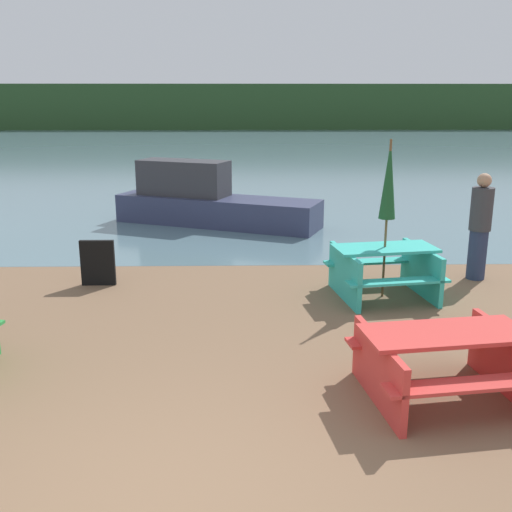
# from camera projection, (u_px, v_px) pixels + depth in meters

# --- Properties ---
(water) EXTENTS (60.00, 50.00, 0.00)m
(water) POSITION_uv_depth(u_px,v_px,m) (233.00, 148.00, 35.06)
(water) COLOR slate
(water) RESTS_ON ground_plane
(far_treeline) EXTENTS (80.00, 1.60, 4.00)m
(far_treeline) POSITION_uv_depth(u_px,v_px,m) (236.00, 107.00, 53.85)
(far_treeline) COLOR #284723
(far_treeline) RESTS_ON water
(picnic_table_red) EXTENTS (1.84, 1.60, 0.73)m
(picnic_table_red) POSITION_uv_depth(u_px,v_px,m) (444.00, 358.00, 6.07)
(picnic_table_red) COLOR red
(picnic_table_red) RESTS_ON ground_plane
(picnic_table_teal) EXTENTS (1.72, 1.60, 0.79)m
(picnic_table_teal) POSITION_uv_depth(u_px,v_px,m) (384.00, 268.00, 9.16)
(picnic_table_teal) COLOR #33B7A8
(picnic_table_teal) RESTS_ON ground_plane
(umbrella_darkgreen) EXTENTS (0.25, 0.25, 2.40)m
(umbrella_darkgreen) POSITION_uv_depth(u_px,v_px,m) (389.00, 181.00, 8.81)
(umbrella_darkgreen) COLOR brown
(umbrella_darkgreen) RESTS_ON ground_plane
(boat) EXTENTS (5.01, 3.00, 1.51)m
(boat) POSITION_uv_depth(u_px,v_px,m) (208.00, 202.00, 14.35)
(boat) COLOR #333856
(boat) RESTS_ON water
(person) EXTENTS (0.36, 0.36, 1.79)m
(person) POSITION_uv_depth(u_px,v_px,m) (480.00, 227.00, 9.94)
(person) COLOR #283351
(person) RESTS_ON ground_plane
(signboard) EXTENTS (0.55, 0.08, 0.75)m
(signboard) POSITION_uv_depth(u_px,v_px,m) (98.00, 263.00, 9.74)
(signboard) COLOR black
(signboard) RESTS_ON ground_plane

